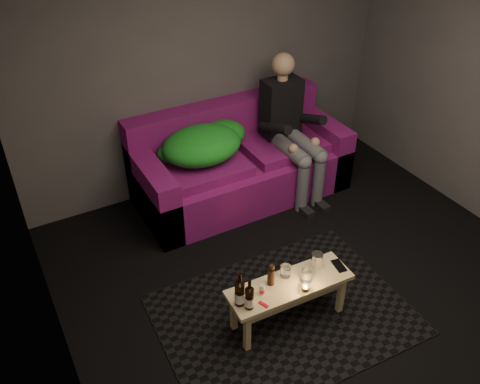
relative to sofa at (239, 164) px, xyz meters
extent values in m
plane|color=black|center=(-0.11, -1.82, -0.34)|extent=(4.50, 4.50, 0.00)
plane|color=#4D4A4D|center=(-0.11, 0.43, 0.96)|extent=(4.00, 0.00, 4.00)
plane|color=#4D4A4D|center=(-2.11, -1.82, 0.96)|extent=(0.00, 4.50, 4.50)
cube|color=black|center=(-0.53, -1.69, -0.33)|extent=(2.00, 1.50, 0.01)
cube|color=#710F5C|center=(0.00, -0.05, -0.11)|extent=(2.16, 0.97, 0.45)
cube|color=#710F5C|center=(0.00, 0.31, 0.36)|extent=(2.16, 0.24, 0.48)
cube|color=#710F5C|center=(-0.97, -0.05, 0.00)|extent=(0.22, 0.97, 0.67)
cube|color=#710F5C|center=(0.97, -0.05, 0.00)|extent=(0.22, 0.97, 0.67)
cube|color=#710F5C|center=(-0.45, -0.11, 0.16)|extent=(0.81, 0.65, 0.11)
cube|color=#710F5C|center=(0.45, -0.11, 0.16)|extent=(0.81, 0.65, 0.11)
ellipsoid|color=#15771A|center=(-0.43, -0.05, 0.38)|extent=(0.78, 0.61, 0.32)
ellipsoid|color=#15771A|center=(-0.13, 0.10, 0.34)|extent=(0.48, 0.39, 0.26)
ellipsoid|color=#15771A|center=(-0.67, 0.08, 0.30)|extent=(0.35, 0.28, 0.17)
cube|color=black|center=(0.49, 0.00, 0.54)|extent=(0.39, 0.24, 0.59)
sphere|color=tan|center=(0.49, 0.00, 0.99)|extent=(0.23, 0.23, 0.23)
cylinder|color=#54555F|center=(0.40, -0.33, 0.24)|extent=(0.15, 0.54, 0.15)
cylinder|color=#54555F|center=(0.59, -0.33, 0.24)|extent=(0.15, 0.54, 0.15)
cylinder|color=#54555F|center=(0.40, -0.59, -0.06)|extent=(0.12, 0.12, 0.55)
cylinder|color=#54555F|center=(0.59, -0.59, -0.06)|extent=(0.12, 0.12, 0.55)
cube|color=black|center=(0.40, -0.66, -0.30)|extent=(0.10, 0.24, 0.06)
cube|color=black|center=(0.59, -0.66, -0.30)|extent=(0.10, 0.24, 0.06)
cube|color=tan|center=(-0.53, -1.74, 0.04)|extent=(0.99, 0.35, 0.04)
cube|color=tan|center=(-0.53, -1.74, -0.02)|extent=(0.86, 0.27, 0.09)
cube|color=tan|center=(-0.95, -1.83, -0.16)|extent=(0.05, 0.05, 0.36)
cube|color=tan|center=(-0.94, -1.61, -0.16)|extent=(0.05, 0.05, 0.36)
cube|color=tan|center=(-0.12, -1.87, -0.16)|extent=(0.05, 0.05, 0.36)
cube|color=tan|center=(-0.11, -1.65, -0.16)|extent=(0.05, 0.05, 0.36)
cylinder|color=black|center=(-0.96, -1.74, 0.16)|extent=(0.07, 0.07, 0.20)
cylinder|color=white|center=(-0.96, -1.74, 0.13)|extent=(0.07, 0.07, 0.08)
cone|color=black|center=(-0.96, -1.74, 0.28)|extent=(0.07, 0.07, 0.03)
cylinder|color=black|center=(-0.96, -1.74, 0.31)|extent=(0.03, 0.03, 0.09)
cylinder|color=black|center=(-0.91, -1.80, 0.15)|extent=(0.06, 0.06, 0.18)
cylinder|color=white|center=(-0.91, -1.80, 0.12)|extent=(0.07, 0.07, 0.08)
cone|color=black|center=(-0.91, -1.80, 0.26)|extent=(0.06, 0.06, 0.03)
cylinder|color=black|center=(-0.91, -1.80, 0.28)|extent=(0.02, 0.02, 0.09)
cylinder|color=silver|center=(-0.76, -1.73, 0.10)|extent=(0.05, 0.05, 0.09)
cylinder|color=black|center=(-0.66, -1.68, 0.13)|extent=(0.07, 0.07, 0.15)
cylinder|color=white|center=(-0.51, -1.66, 0.11)|extent=(0.09, 0.09, 0.10)
cylinder|color=white|center=(-0.47, -1.85, 0.08)|extent=(0.06, 0.06, 0.05)
sphere|color=orange|center=(-0.47, -1.85, 0.10)|extent=(0.02, 0.02, 0.02)
cylinder|color=white|center=(-0.41, -1.78, 0.11)|extent=(0.10, 0.10, 0.10)
cylinder|color=silver|center=(-0.25, -1.69, 0.12)|extent=(0.12, 0.12, 0.12)
cube|color=black|center=(-0.09, -1.77, 0.07)|extent=(0.09, 0.15, 0.01)
cube|color=red|center=(-0.81, -1.83, 0.07)|extent=(0.05, 0.08, 0.01)
camera|label=1|loc=(-2.18, -3.93, 2.80)|focal=38.00mm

